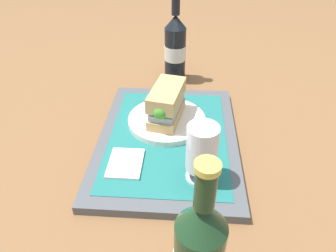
{
  "coord_description": "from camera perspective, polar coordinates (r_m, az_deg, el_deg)",
  "views": [
    {
      "loc": [
        0.58,
        0.04,
        0.48
      ],
      "look_at": [
        0.0,
        0.0,
        0.05
      ],
      "focal_mm": 33.58,
      "sensor_mm": 36.0,
      "label": 1
    }
  ],
  "objects": [
    {
      "name": "placemat",
      "position": [
        0.74,
        0.0,
        -1.84
      ],
      "size": [
        0.38,
        0.27,
        0.0
      ],
      "primitive_type": "cube",
      "color": "#1E6B66",
      "rests_on": "tray"
    },
    {
      "name": "sandwich",
      "position": [
        0.74,
        -0.3,
        4.07
      ],
      "size": [
        0.14,
        0.09,
        0.08
      ],
      "rotation": [
        0.0,
        0.0,
        -0.2
      ],
      "color": "tan",
      "rests_on": "plate"
    },
    {
      "name": "beer_glass",
      "position": [
        0.59,
        6.12,
        -4.61
      ],
      "size": [
        0.06,
        0.06,
        0.12
      ],
      "color": "silver",
      "rests_on": "placemat"
    },
    {
      "name": "napkin_folded",
      "position": [
        0.67,
        -7.71,
        -6.72
      ],
      "size": [
        0.09,
        0.07,
        0.01
      ],
      "primitive_type": "cube",
      "color": "white",
      "rests_on": "placemat"
    },
    {
      "name": "second_bottle",
      "position": [
        0.97,
        1.55,
        13.96
      ],
      "size": [
        0.07,
        0.07,
        0.27
      ],
      "color": "black",
      "rests_on": "ground_plane"
    },
    {
      "name": "tray",
      "position": [
        0.74,
        0.0,
        -2.48
      ],
      "size": [
        0.44,
        0.32,
        0.02
      ],
      "primitive_type": "cube",
      "color": "#4C5156",
      "rests_on": "ground_plane"
    },
    {
      "name": "plate",
      "position": [
        0.77,
        -0.22,
        1.07
      ],
      "size": [
        0.19,
        0.19,
        0.01
      ],
      "primitive_type": "cylinder",
      "color": "silver",
      "rests_on": "placemat"
    },
    {
      "name": "ground_plane",
      "position": [
        0.75,
        0.0,
        -3.08
      ],
      "size": [
        3.0,
        3.0,
        0.0
      ],
      "primitive_type": "plane",
      "color": "brown"
    }
  ]
}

